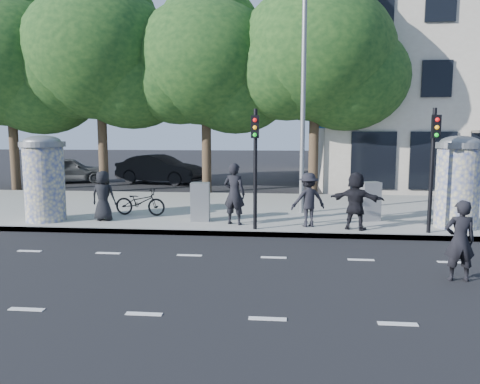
# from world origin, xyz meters

# --- Properties ---
(ground) EXTENTS (120.00, 120.00, 0.00)m
(ground) POSITION_xyz_m (0.00, 0.00, 0.00)
(ground) COLOR black
(ground) RESTS_ON ground
(sidewalk) EXTENTS (40.00, 8.00, 0.15)m
(sidewalk) POSITION_xyz_m (0.00, 7.50, 0.07)
(sidewalk) COLOR gray
(sidewalk) RESTS_ON ground
(curb) EXTENTS (40.00, 0.10, 0.16)m
(curb) POSITION_xyz_m (0.00, 3.55, 0.07)
(curb) COLOR slate
(curb) RESTS_ON ground
(lane_dash_near) EXTENTS (32.00, 0.12, 0.01)m
(lane_dash_near) POSITION_xyz_m (0.00, -2.20, 0.00)
(lane_dash_near) COLOR silver
(lane_dash_near) RESTS_ON ground
(lane_dash_far) EXTENTS (32.00, 0.12, 0.01)m
(lane_dash_far) POSITION_xyz_m (0.00, 1.40, 0.00)
(lane_dash_far) COLOR silver
(lane_dash_far) RESTS_ON ground
(ad_column_left) EXTENTS (1.36, 1.36, 2.65)m
(ad_column_left) POSITION_xyz_m (-7.20, 4.50, 1.54)
(ad_column_left) COLOR beige
(ad_column_left) RESTS_ON sidewalk
(ad_column_right) EXTENTS (1.36, 1.36, 2.65)m
(ad_column_right) POSITION_xyz_m (5.20, 4.70, 1.54)
(ad_column_right) COLOR beige
(ad_column_right) RESTS_ON sidewalk
(traffic_pole_near) EXTENTS (0.22, 0.31, 3.40)m
(traffic_pole_near) POSITION_xyz_m (-0.60, 3.79, 2.23)
(traffic_pole_near) COLOR black
(traffic_pole_near) RESTS_ON sidewalk
(traffic_pole_far) EXTENTS (0.22, 0.31, 3.40)m
(traffic_pole_far) POSITION_xyz_m (4.20, 3.79, 2.23)
(traffic_pole_far) COLOR black
(traffic_pole_far) RESTS_ON sidewalk
(street_lamp) EXTENTS (0.25, 0.93, 8.00)m
(street_lamp) POSITION_xyz_m (0.80, 6.63, 4.79)
(street_lamp) COLOR slate
(street_lamp) RESTS_ON sidewalk
(tree_far_left) EXTENTS (7.20, 7.20, 9.26)m
(tree_far_left) POSITION_xyz_m (-13.00, 12.50, 6.19)
(tree_far_left) COLOR #38281C
(tree_far_left) RESTS_ON ground
(tree_mid_left) EXTENTS (7.20, 7.20, 9.57)m
(tree_mid_left) POSITION_xyz_m (-8.50, 12.50, 6.50)
(tree_mid_left) COLOR #38281C
(tree_mid_left) RESTS_ON ground
(tree_near_left) EXTENTS (6.80, 6.80, 8.97)m
(tree_near_left) POSITION_xyz_m (-3.50, 12.70, 6.06)
(tree_near_left) COLOR #38281C
(tree_near_left) RESTS_ON ground
(tree_center) EXTENTS (7.00, 7.00, 9.30)m
(tree_center) POSITION_xyz_m (1.50, 12.30, 6.31)
(tree_center) COLOR #38281C
(tree_center) RESTS_ON ground
(ped_a) EXTENTS (0.80, 0.55, 1.56)m
(ped_a) POSITION_xyz_m (-5.40, 4.67, 0.93)
(ped_a) COLOR black
(ped_a) RESTS_ON sidewalk
(ped_b) EXTENTS (0.78, 0.63, 1.85)m
(ped_b) POSITION_xyz_m (-1.26, 4.47, 1.07)
(ped_b) COLOR black
(ped_b) RESTS_ON sidewalk
(ped_d) EXTENTS (1.16, 0.88, 1.58)m
(ped_d) POSITION_xyz_m (0.92, 4.37, 0.94)
(ped_d) COLOR black
(ped_d) RESTS_ON sidewalk
(ped_f) EXTENTS (1.62, 1.04, 1.65)m
(ped_f) POSITION_xyz_m (2.24, 4.07, 0.97)
(ped_f) COLOR black
(ped_f) RESTS_ON sidewalk
(man_road) EXTENTS (0.59, 0.39, 1.61)m
(man_road) POSITION_xyz_m (3.67, 0.08, 0.81)
(man_road) COLOR black
(man_road) RESTS_ON ground
(bicycle) EXTENTS (0.70, 1.74, 0.89)m
(bicycle) POSITION_xyz_m (-4.54, 5.68, 0.60)
(bicycle) COLOR black
(bicycle) RESTS_ON sidewalk
(cabinet_left) EXTENTS (0.60, 0.45, 1.20)m
(cabinet_left) POSITION_xyz_m (-2.37, 4.89, 0.75)
(cabinet_left) COLOR gray
(cabinet_left) RESTS_ON sidewalk
(cabinet_right) EXTENTS (0.67, 0.57, 1.21)m
(cabinet_right) POSITION_xyz_m (2.88, 5.49, 0.75)
(cabinet_right) COLOR gray
(cabinet_right) RESTS_ON sidewalk
(car_left) EXTENTS (3.32, 4.62, 1.46)m
(car_left) POSITION_xyz_m (-12.01, 16.06, 0.73)
(car_left) COLOR #484B4E
(car_left) RESTS_ON ground
(car_mid) EXTENTS (2.86, 5.10, 1.59)m
(car_mid) POSITION_xyz_m (-6.77, 16.26, 0.80)
(car_mid) COLOR black
(car_mid) RESTS_ON ground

